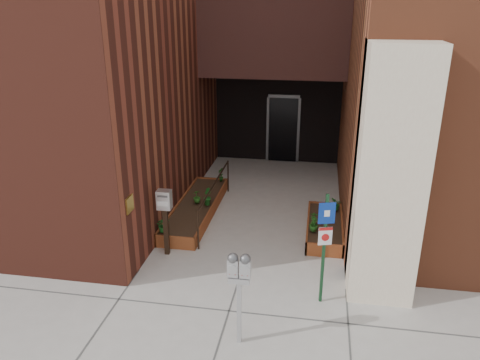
% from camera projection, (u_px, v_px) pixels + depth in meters
% --- Properties ---
extents(ground, '(80.00, 80.00, 0.00)m').
position_uv_depth(ground, '(239.00, 279.00, 8.92)').
color(ground, '#9E9991').
rests_on(ground, ground).
extents(architecture, '(20.00, 14.60, 10.00)m').
position_uv_depth(architecture, '(273.00, 0.00, 13.51)').
color(architecture, maroon).
rests_on(architecture, ground).
extents(planter_left, '(0.90, 3.60, 0.30)m').
position_uv_depth(planter_left, '(196.00, 209.00, 11.60)').
color(planter_left, brown).
rests_on(planter_left, ground).
extents(planter_right, '(0.80, 2.20, 0.30)m').
position_uv_depth(planter_right, '(325.00, 228.00, 10.64)').
color(planter_right, brown).
rests_on(planter_right, ground).
extents(handrail, '(0.04, 3.34, 0.90)m').
position_uv_depth(handrail, '(215.00, 188.00, 11.26)').
color(handrail, black).
rests_on(handrail, ground).
extents(parking_meter, '(0.35, 0.16, 1.56)m').
position_uv_depth(parking_meter, '(239.00, 275.00, 6.86)').
color(parking_meter, '#ADADB0').
rests_on(parking_meter, ground).
extents(sign_post, '(0.27, 0.10, 2.05)m').
position_uv_depth(sign_post, '(325.00, 238.00, 7.81)').
color(sign_post, '#153C20').
rests_on(sign_post, ground).
extents(payment_dropbox, '(0.29, 0.23, 1.43)m').
position_uv_depth(payment_dropbox, '(165.00, 209.00, 9.45)').
color(payment_dropbox, black).
rests_on(payment_dropbox, ground).
extents(shrub_left_a, '(0.39, 0.39, 0.32)m').
position_uv_depth(shrub_left_a, '(163.00, 225.00, 10.06)').
color(shrub_left_a, '#1A5B1C').
rests_on(shrub_left_a, planter_left).
extents(shrub_left_b, '(0.29, 0.29, 0.41)m').
position_uv_depth(shrub_left_b, '(207.00, 197.00, 11.39)').
color(shrub_left_b, '#185418').
rests_on(shrub_left_b, planter_left).
extents(shrub_left_c, '(0.25, 0.25, 0.32)m').
position_uv_depth(shrub_left_c, '(197.00, 196.00, 11.51)').
color(shrub_left_c, '#265F1B').
rests_on(shrub_left_c, planter_left).
extents(shrub_left_d, '(0.25, 0.25, 0.39)m').
position_uv_depth(shrub_left_d, '(221.00, 174.00, 12.90)').
color(shrub_left_d, '#1A4F16').
rests_on(shrub_left_d, planter_left).
extents(shrub_right_a, '(0.26, 0.26, 0.34)m').
position_uv_depth(shrub_right_a, '(314.00, 224.00, 10.08)').
color(shrub_right_a, '#1D5217').
rests_on(shrub_right_a, planter_right).
extents(shrub_right_b, '(0.20, 0.20, 0.35)m').
position_uv_depth(shrub_right_b, '(314.00, 219.00, 10.29)').
color(shrub_right_b, '#245C1A').
rests_on(shrub_right_b, planter_right).
extents(shrub_right_c, '(0.30, 0.30, 0.29)m').
position_uv_depth(shrub_right_c, '(336.00, 204.00, 11.10)').
color(shrub_right_c, '#1D611B').
rests_on(shrub_right_c, planter_right).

